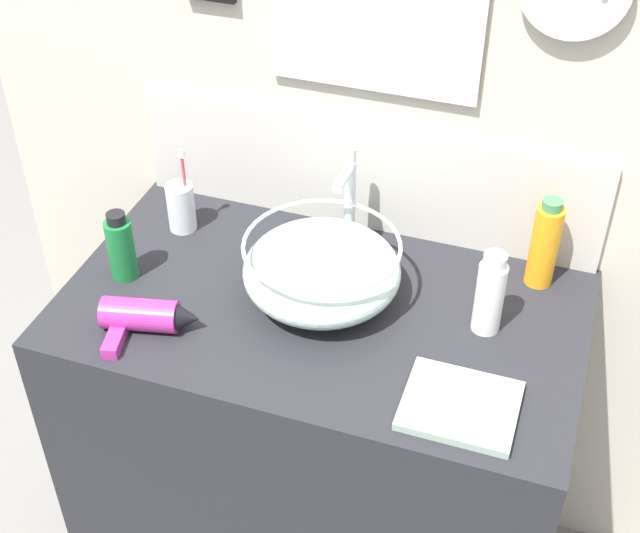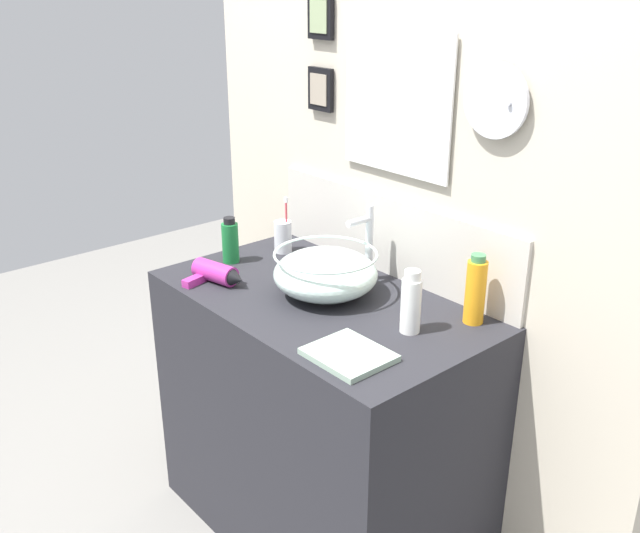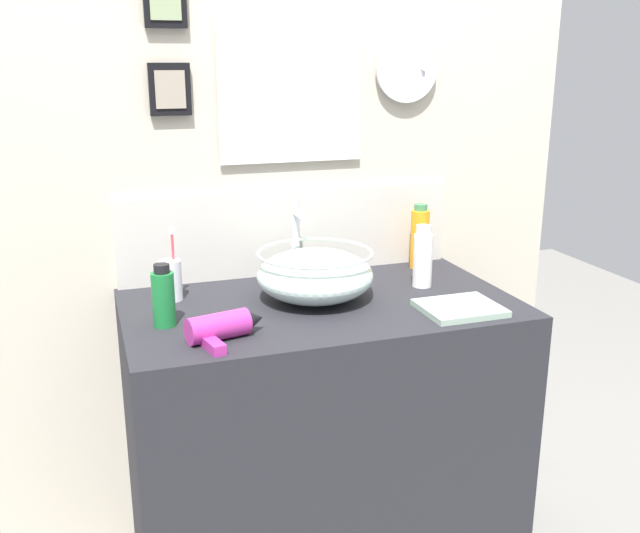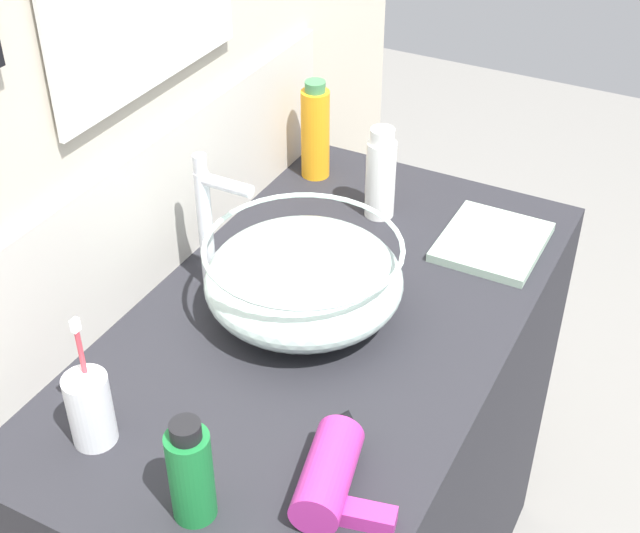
% 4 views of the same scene
% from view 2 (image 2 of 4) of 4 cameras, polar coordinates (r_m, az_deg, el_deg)
% --- Properties ---
extents(ground_plane, '(6.00, 6.00, 0.00)m').
position_cam_2_polar(ground_plane, '(2.60, 0.03, -19.99)').
color(ground_plane, gray).
extents(vanity_counter, '(1.03, 0.59, 0.86)m').
position_cam_2_polar(vanity_counter, '(2.33, 0.04, -12.15)').
color(vanity_counter, '#232328').
rests_on(vanity_counter, ground).
extents(back_panel, '(1.79, 0.09, 2.45)m').
position_cam_2_polar(back_panel, '(2.21, 6.50, 8.39)').
color(back_panel, beige).
rests_on(back_panel, ground).
extents(glass_bowl_sink, '(0.31, 0.31, 0.14)m').
position_cam_2_polar(glass_bowl_sink, '(2.11, 0.44, -0.52)').
color(glass_bowl_sink, silver).
rests_on(glass_bowl_sink, vanity_counter).
extents(faucet, '(0.02, 0.10, 0.24)m').
position_cam_2_polar(faucet, '(2.19, 3.78, 2.20)').
color(faucet, silver).
rests_on(faucet, vanity_counter).
extents(hair_drier, '(0.20, 0.16, 0.06)m').
position_cam_2_polar(hair_drier, '(2.23, -8.24, -0.58)').
color(hair_drier, '#B22D8C').
rests_on(hair_drier, vanity_counter).
extents(toothbrush_cup, '(0.06, 0.06, 0.20)m').
position_cam_2_polar(toothbrush_cup, '(2.45, -2.98, 2.43)').
color(toothbrush_cup, silver).
rests_on(toothbrush_cup, vanity_counter).
extents(spray_bottle, '(0.05, 0.05, 0.18)m').
position_cam_2_polar(spray_bottle, '(1.91, 7.29, -2.91)').
color(spray_bottle, white).
rests_on(spray_bottle, vanity_counter).
extents(shampoo_bottle, '(0.06, 0.06, 0.20)m').
position_cam_2_polar(shampoo_bottle, '(1.98, 12.33, -1.89)').
color(shampoo_bottle, orange).
rests_on(shampoo_bottle, vanity_counter).
extents(lotion_bottle, '(0.06, 0.06, 0.16)m').
position_cam_2_polar(lotion_bottle, '(2.38, -7.19, 2.01)').
color(lotion_bottle, '#197233').
rests_on(lotion_bottle, vanity_counter).
extents(hand_towel, '(0.20, 0.17, 0.02)m').
position_cam_2_polar(hand_towel, '(1.80, 2.33, -7.07)').
color(hand_towel, '#99B29E').
rests_on(hand_towel, vanity_counter).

